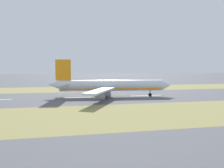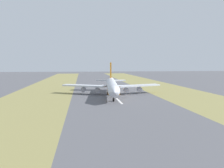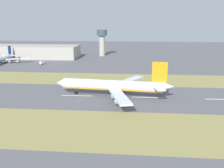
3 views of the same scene
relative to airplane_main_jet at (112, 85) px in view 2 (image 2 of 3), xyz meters
name	(u,v)px [view 2 (image 2 of 3)]	position (x,y,z in m)	size (l,w,h in m)	color
ground_plane	(113,95)	(-0.79, 0.43, -6.02)	(800.00, 800.00, 0.00)	#56565B
grass_median_west	(182,94)	(-45.79, 0.43, -6.02)	(40.00, 600.00, 0.01)	olive
grass_median_east	(38,97)	(44.21, 0.43, -6.02)	(40.00, 600.00, 0.01)	olive
centreline_dash_near	(104,86)	(-0.79, -58.10, -6.01)	(1.20, 18.00, 0.01)	silver
centreline_dash_mid	(109,91)	(-0.79, -18.10, -6.01)	(1.20, 18.00, 0.01)	silver
centreline_dash_far	(119,101)	(-0.79, 21.90, -6.01)	(1.20, 18.00, 0.01)	silver
airplane_main_jet	(112,85)	(0.00, 0.00, 0.00)	(63.80, 67.21, 20.20)	silver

